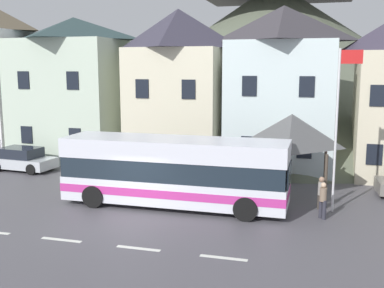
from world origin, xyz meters
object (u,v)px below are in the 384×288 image
(pedestrian_00, at_px, (323,200))
(bus_shelter, at_px, (292,131))
(townhouse_02, at_px, (178,88))
(townhouse_03, at_px, (282,90))
(public_bench, at_px, (274,173))
(pedestrian_01, at_px, (321,191))
(transit_bus, at_px, (175,172))
(hilltop_castle, at_px, (275,52))
(flagpole, at_px, (339,119))
(parked_car_00, at_px, (23,159))
(townhouse_01, at_px, (76,88))

(pedestrian_00, bearing_deg, bus_shelter, 114.76)
(townhouse_02, relative_size, townhouse_03, 1.00)
(public_bench, bearing_deg, pedestrian_01, -61.38)
(townhouse_03, bearing_deg, transit_bus, -113.54)
(hilltop_castle, distance_m, bus_shelter, 23.86)
(bus_shelter, bearing_deg, pedestrian_00, -65.24)
(public_bench, bearing_deg, flagpole, -57.04)
(transit_bus, distance_m, pedestrian_01, 6.50)
(parked_car_00, bearing_deg, public_bench, 9.68)
(transit_bus, xyz_separation_m, flagpole, (6.92, 1.03, 2.49))
(hilltop_castle, xyz_separation_m, public_bench, (2.19, -20.78, -7.16))
(hilltop_castle, xyz_separation_m, pedestrian_01, (4.66, -25.30, -6.79))
(parked_car_00, distance_m, public_bench, 15.04)
(pedestrian_01, bearing_deg, townhouse_01, 153.06)
(public_bench, bearing_deg, townhouse_01, 164.56)
(townhouse_01, distance_m, pedestrian_01, 18.96)
(townhouse_02, bearing_deg, flagpole, -39.42)
(transit_bus, bearing_deg, parked_car_00, 158.06)
(public_bench, bearing_deg, parked_car_00, -175.41)
(transit_bus, bearing_deg, pedestrian_01, 10.79)
(townhouse_01, relative_size, bus_shelter, 2.39)
(public_bench, bearing_deg, bus_shelter, -67.89)
(hilltop_castle, bearing_deg, parked_car_00, -120.21)
(pedestrian_01, bearing_deg, public_bench, 118.62)
(townhouse_01, height_order, pedestrian_00, townhouse_01)
(bus_shelter, distance_m, flagpole, 3.15)
(townhouse_03, relative_size, hilltop_castle, 0.23)
(townhouse_03, distance_m, public_bench, 5.43)
(hilltop_castle, bearing_deg, pedestrian_00, -79.90)
(townhouse_01, bearing_deg, public_bench, -15.44)
(townhouse_01, height_order, bus_shelter, townhouse_01)
(townhouse_03, bearing_deg, hilltop_castle, 97.11)
(pedestrian_00, distance_m, flagpole, 3.45)
(townhouse_01, bearing_deg, pedestrian_00, -30.24)
(townhouse_02, bearing_deg, pedestrian_00, -44.78)
(flagpole, bearing_deg, transit_bus, -171.51)
(flagpole, bearing_deg, parked_car_00, 169.09)
(townhouse_01, height_order, pedestrian_01, townhouse_01)
(townhouse_02, bearing_deg, bus_shelter, -36.74)
(townhouse_02, xyz_separation_m, flagpole, (9.44, -7.76, -0.83))
(townhouse_01, height_order, public_bench, townhouse_01)
(public_bench, bearing_deg, townhouse_02, 154.29)
(townhouse_02, height_order, transit_bus, townhouse_02)
(bus_shelter, bearing_deg, townhouse_03, 99.99)
(townhouse_02, relative_size, pedestrian_01, 6.61)
(bus_shelter, height_order, flagpole, flagpole)
(townhouse_02, relative_size, parked_car_00, 2.45)
(parked_car_00, bearing_deg, bus_shelter, 0.67)
(transit_bus, relative_size, pedestrian_01, 6.85)
(hilltop_castle, relative_size, pedestrian_01, 28.84)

